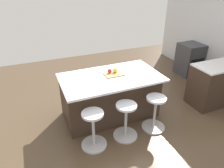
% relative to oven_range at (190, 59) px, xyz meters
% --- Properties ---
extents(ground_plane, '(7.74, 7.74, 0.00)m').
position_rel_oven_range_xyz_m(ground_plane, '(2.63, 1.17, -0.45)').
color(ground_plane, brown).
extents(oven_range, '(0.60, 0.61, 0.89)m').
position_rel_oven_range_xyz_m(oven_range, '(0.00, 0.00, 0.00)').
color(oven_range, '#38383D').
rests_on(oven_range, ground_plane).
extents(kitchen_island, '(1.89, 1.08, 0.90)m').
position_rel_oven_range_xyz_m(kitchen_island, '(2.86, 0.98, 0.01)').
color(kitchen_island, '#38281E').
rests_on(kitchen_island, ground_plane).
extents(stool_by_window, '(0.44, 0.44, 0.68)m').
position_rel_oven_range_xyz_m(stool_by_window, '(2.27, 1.70, -0.13)').
color(stool_by_window, '#B7B7BC').
rests_on(stool_by_window, ground_plane).
extents(stool_middle, '(0.44, 0.44, 0.68)m').
position_rel_oven_range_xyz_m(stool_middle, '(2.86, 1.70, -0.13)').
color(stool_middle, '#B7B7BC').
rests_on(stool_middle, ground_plane).
extents(stool_near_camera, '(0.44, 0.44, 0.68)m').
position_rel_oven_range_xyz_m(stool_near_camera, '(3.46, 1.70, -0.13)').
color(stool_near_camera, '#B7B7BC').
rests_on(stool_near_camera, ground_plane).
extents(cutting_board, '(0.36, 0.24, 0.02)m').
position_rel_oven_range_xyz_m(cutting_board, '(2.78, 0.98, 0.46)').
color(cutting_board, tan).
rests_on(cutting_board, kitchen_island).
extents(apple_yellow, '(0.09, 0.09, 0.09)m').
position_rel_oven_range_xyz_m(apple_yellow, '(2.73, 0.92, 0.52)').
color(apple_yellow, gold).
rests_on(apple_yellow, cutting_board).
extents(apple_red, '(0.08, 0.08, 0.08)m').
position_rel_oven_range_xyz_m(apple_red, '(2.84, 0.90, 0.51)').
color(apple_red, red).
rests_on(apple_red, cutting_board).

